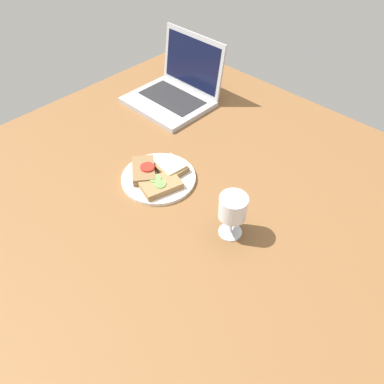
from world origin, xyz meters
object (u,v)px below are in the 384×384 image
sandwich_with_tomato (144,170)px  sandwich_with_cucumber (161,185)px  sandwich_with_cheese (170,167)px  plate (159,178)px  wine_glass (233,209)px  laptop (175,91)px

sandwich_with_tomato → sandwich_with_cucumber: size_ratio=0.99×
sandwich_with_tomato → sandwich_with_cheese: bearing=56.4°
plate → sandwich_with_tomato: bearing=-153.9°
sandwich_with_tomato → wine_glass: size_ratio=0.98×
sandwich_with_cheese → laptop: laptop is taller
plate → laptop: laptop is taller
sandwich_with_tomato → sandwich_with_cheese: sandwich_with_tomato is taller
plate → sandwich_with_cucumber: 5.07cm
plate → wine_glass: wine_glass is taller
sandwich_with_cheese → plate: bearing=-93.8°
sandwich_with_cheese → wine_glass: size_ratio=0.75×
wine_glass → laptop: size_ratio=0.44×
sandwich_with_cucumber → sandwich_with_cheese: 8.34cm
sandwich_with_cheese → wine_glass: 30.34cm
plate → sandwich_with_tomato: size_ratio=1.75×
sandwich_with_tomato → sandwich_with_cucumber: 8.25cm
sandwich_with_cucumber → laptop: bearing=130.7°
sandwich_with_cheese → laptop: size_ratio=0.33×
sandwich_with_tomato → sandwich_with_cheese: (4.57, 6.89, -0.15)cm
sandwich_with_tomato → wine_glass: (33.56, 1.35, 6.87)cm
plate → sandwich_with_cheese: bearing=86.2°
sandwich_with_cucumber → laptop: size_ratio=0.44×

